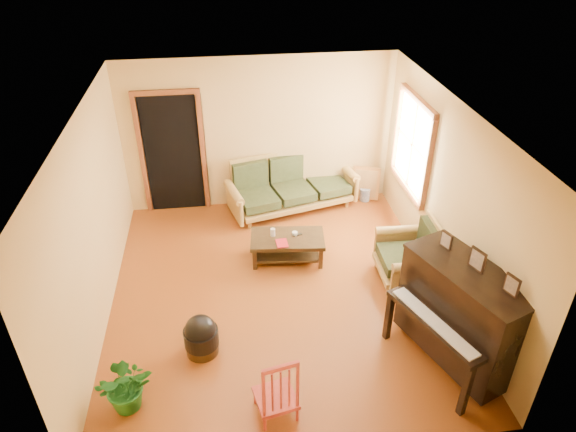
{
  "coord_description": "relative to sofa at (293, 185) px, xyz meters",
  "views": [
    {
      "loc": [
        -0.6,
        -5.46,
        4.68
      ],
      "look_at": [
        0.17,
        0.2,
        1.1
      ],
      "focal_mm": 32.0,
      "sensor_mm": 36.0,
      "label": 1
    }
  ],
  "objects": [
    {
      "name": "floor",
      "position": [
        -0.52,
        -2.19,
        -0.47
      ],
      "size": [
        5.0,
        5.0,
        0.0
      ],
      "primitive_type": "plane",
      "color": "#662D0D",
      "rests_on": "ground"
    },
    {
      "name": "doorway",
      "position": [
        -1.97,
        0.29,
        0.56
      ],
      "size": [
        1.08,
        0.16,
        2.05
      ],
      "primitive_type": "cube",
      "color": "black",
      "rests_on": "floor"
    },
    {
      "name": "window",
      "position": [
        1.69,
        -0.89,
        1.03
      ],
      "size": [
        0.12,
        1.36,
        1.46
      ],
      "primitive_type": "cube",
      "color": "white",
      "rests_on": "right_wall"
    },
    {
      "name": "sofa",
      "position": [
        0.0,
        0.0,
        0.0
      ],
      "size": [
        2.34,
        1.43,
        0.93
      ],
      "primitive_type": "cube",
      "rotation": [
        0.0,
        0.0,
        0.25
      ],
      "color": "#A7813D",
      "rests_on": "floor"
    },
    {
      "name": "coffee_table",
      "position": [
        -0.29,
        -1.45,
        -0.27
      ],
      "size": [
        1.14,
        0.71,
        0.39
      ],
      "primitive_type": "cube",
      "rotation": [
        0.0,
        0.0,
        -0.11
      ],
      "color": "black",
      "rests_on": "floor"
    },
    {
      "name": "armchair",
      "position": [
        1.3,
        -2.15,
        -0.01
      ],
      "size": [
        0.89,
        0.94,
        0.91
      ],
      "primitive_type": "cube",
      "rotation": [
        0.0,
        0.0,
        -0.03
      ],
      "color": "#A7813D",
      "rests_on": "floor"
    },
    {
      "name": "piano",
      "position": [
        1.39,
        -3.65,
        0.18
      ],
      "size": [
        1.34,
        1.69,
        1.3
      ],
      "primitive_type": "cube",
      "rotation": [
        0.0,
        0.0,
        0.37
      ],
      "color": "black",
      "rests_on": "floor"
    },
    {
      "name": "footstool",
      "position": [
        -1.55,
        -3.16,
        -0.27
      ],
      "size": [
        0.49,
        0.49,
        0.39
      ],
      "primitive_type": "cylinder",
      "rotation": [
        0.0,
        0.0,
        -0.21
      ],
      "color": "black",
      "rests_on": "floor"
    },
    {
      "name": "red_chair",
      "position": [
        -0.78,
        -4.13,
        -0.03
      ],
      "size": [
        0.49,
        0.52,
        0.88
      ],
      "primitive_type": "cube",
      "rotation": [
        0.0,
        0.0,
        0.2
      ],
      "color": "maroon",
      "rests_on": "floor"
    },
    {
      "name": "leaning_frame",
      "position": [
        1.35,
        0.15,
        -0.15
      ],
      "size": [
        0.49,
        0.26,
        0.64
      ],
      "primitive_type": "cube",
      "rotation": [
        0.0,
        0.0,
        -0.35
      ],
      "color": "#C58941",
      "rests_on": "floor"
    },
    {
      "name": "ceramic_crock",
      "position": [
        1.33,
        0.11,
        -0.35
      ],
      "size": [
        0.24,
        0.24,
        0.23
      ],
      "primitive_type": "cylinder",
      "rotation": [
        0.0,
        0.0,
        0.39
      ],
      "color": "#3552A0",
      "rests_on": "floor"
    },
    {
      "name": "potted_plant",
      "position": [
        -2.32,
        -3.83,
        -0.15
      ],
      "size": [
        0.63,
        0.56,
        0.64
      ],
      "primitive_type": "imported",
      "rotation": [
        0.0,
        0.0,
        0.12
      ],
      "color": "#195819",
      "rests_on": "floor"
    },
    {
      "name": "book",
      "position": [
        -0.47,
        -1.62,
        -0.06
      ],
      "size": [
        0.17,
        0.23,
        0.02
      ],
      "primitive_type": "imported",
      "rotation": [
        0.0,
        0.0,
        0.04
      ],
      "color": "maroon",
      "rests_on": "coffee_table"
    },
    {
      "name": "candle",
      "position": [
        -0.5,
        -1.38,
        -0.01
      ],
      "size": [
        0.08,
        0.08,
        0.12
      ],
      "primitive_type": "cylinder",
      "rotation": [
        0.0,
        0.0,
        -0.19
      ],
      "color": "white",
      "rests_on": "coffee_table"
    },
    {
      "name": "glass_jar",
      "position": [
        -0.17,
        -1.41,
        -0.05
      ],
      "size": [
        0.09,
        0.09,
        0.05
      ],
      "primitive_type": "cylinder",
      "rotation": [
        0.0,
        0.0,
        -0.12
      ],
      "color": "white",
      "rests_on": "coffee_table"
    },
    {
      "name": "remote",
      "position": [
        -0.14,
        -1.42,
        -0.07
      ],
      "size": [
        0.15,
        0.08,
        0.01
      ],
      "primitive_type": "cube",
      "rotation": [
        0.0,
        0.0,
        0.31
      ],
      "color": "black",
      "rests_on": "coffee_table"
    }
  ]
}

